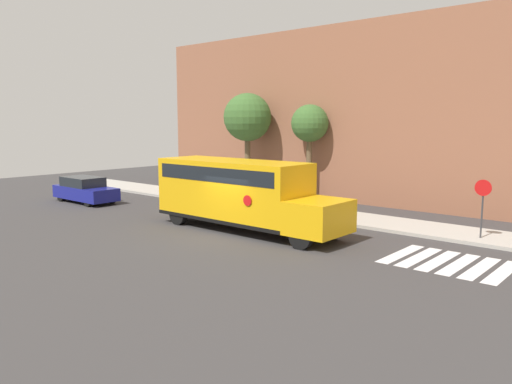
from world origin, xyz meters
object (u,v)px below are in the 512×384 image
at_px(school_bus, 240,191).
at_px(tree_far_sidewalk, 247,118).
at_px(parked_car, 85,190).
at_px(tree_near_sidewalk, 310,125).
at_px(stop_sign, 483,201).

distance_m(school_bus, tree_far_sidewalk, 11.13).
relative_size(school_bus, parked_car, 2.02).
height_order(parked_car, tree_far_sidewalk, tree_far_sidewalk).
xyz_separation_m(tree_near_sidewalk, tree_far_sidewalk, (-4.37, -0.78, 0.43)).
distance_m(parked_car, tree_near_sidewalk, 14.21).
relative_size(parked_car, tree_near_sidewalk, 0.79).
xyz_separation_m(stop_sign, tree_near_sidewalk, (-11.41, 4.22, 2.98)).
bearing_deg(school_bus, stop_sign, 27.78).
bearing_deg(parked_car, school_bus, 1.88).
relative_size(parked_car, stop_sign, 1.83).
height_order(school_bus, parked_car, school_bus).
height_order(parked_car, stop_sign, stop_sign).
bearing_deg(stop_sign, tree_near_sidewalk, 159.73).
relative_size(school_bus, tree_near_sidewalk, 1.60).
bearing_deg(school_bus, tree_near_sidewalk, 105.17).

